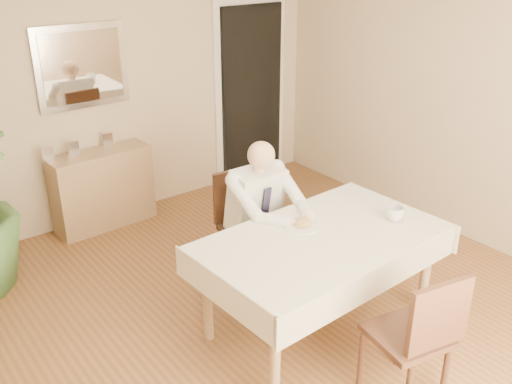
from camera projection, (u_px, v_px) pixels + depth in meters
room at (289, 160)px, 3.71m from camera, size 5.00×5.02×2.60m
doorway at (251, 94)px, 6.48m from camera, size 0.96×0.07×2.10m
mirror at (82, 67)px, 5.19m from camera, size 0.86×0.04×0.76m
dining_table at (322, 246)px, 3.95m from camera, size 1.75×1.08×0.75m
chair_far at (246, 219)px, 4.65m from camera, size 0.48×0.48×0.93m
chair_near at (419, 332)px, 3.35m from camera, size 0.50×0.50×0.90m
seated_man at (269, 213)px, 4.37m from camera, size 0.48×0.72×1.24m
plate at (302, 226)px, 4.04m from camera, size 0.26×0.26×0.02m
food at (302, 223)px, 4.03m from camera, size 0.14×0.14×0.06m
knife at (312, 225)px, 4.01m from camera, size 0.01×0.13×0.01m
fork at (304, 228)px, 3.97m from camera, size 0.01×0.13×0.01m
coffee_mug at (395, 214)px, 4.11m from camera, size 0.16×0.16×0.10m
sideboard at (103, 189)px, 5.56m from camera, size 0.97×0.37×0.77m
photo_frame_left at (48, 155)px, 5.13m from camera, size 0.10×0.02×0.14m
photo_frame_center at (74, 149)px, 5.27m from camera, size 0.10×0.02×0.14m
photo_frame_right at (108, 140)px, 5.49m from camera, size 0.10×0.02×0.14m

